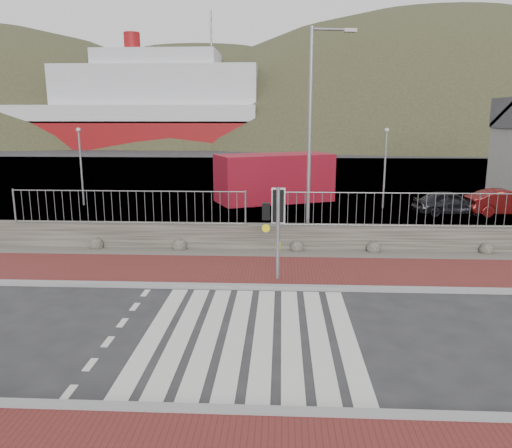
# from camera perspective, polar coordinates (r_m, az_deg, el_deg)

# --- Properties ---
(ground) EXTENTS (220.00, 220.00, 0.00)m
(ground) POSITION_cam_1_polar(r_m,az_deg,el_deg) (11.22, -0.72, -12.56)
(ground) COLOR #28282B
(ground) RESTS_ON ground
(sidewalk_far) EXTENTS (40.00, 3.00, 0.08)m
(sidewalk_far) POSITION_cam_1_polar(r_m,az_deg,el_deg) (15.41, 0.34, -5.40)
(sidewalk_far) COLOR maroon
(sidewalk_far) RESTS_ON ground
(kerb_near) EXTENTS (40.00, 0.25, 0.12)m
(kerb_near) POSITION_cam_1_polar(r_m,az_deg,el_deg) (8.57, -2.06, -20.68)
(kerb_near) COLOR gray
(kerb_near) RESTS_ON ground
(kerb_far) EXTENTS (40.00, 0.25, 0.12)m
(kerb_far) POSITION_cam_1_polar(r_m,az_deg,el_deg) (13.98, 0.06, -7.22)
(kerb_far) COLOR gray
(kerb_far) RESTS_ON ground
(zebra_crossing) EXTENTS (4.62, 5.60, 0.01)m
(zebra_crossing) POSITION_cam_1_polar(r_m,az_deg,el_deg) (11.22, -0.72, -12.54)
(zebra_crossing) COLOR silver
(zebra_crossing) RESTS_ON ground
(gravel_strip) EXTENTS (40.00, 1.50, 0.06)m
(gravel_strip) POSITION_cam_1_polar(r_m,az_deg,el_deg) (17.32, 0.63, -3.43)
(gravel_strip) COLOR #59544C
(gravel_strip) RESTS_ON ground
(stone_wall) EXTENTS (40.00, 0.60, 0.90)m
(stone_wall) POSITION_cam_1_polar(r_m,az_deg,el_deg) (17.99, 0.74, -1.46)
(stone_wall) COLOR #403C34
(stone_wall) RESTS_ON ground
(railing) EXTENTS (18.07, 0.07, 1.22)m
(railing) POSITION_cam_1_polar(r_m,az_deg,el_deg) (17.57, 0.73, 2.77)
(railing) COLOR gray
(railing) RESTS_ON stone_wall
(quay) EXTENTS (120.00, 40.00, 0.50)m
(quay) POSITION_cam_1_polar(r_m,az_deg,el_deg) (38.36, 1.91, 5.17)
(quay) COLOR #4C4C4F
(quay) RESTS_ON ground
(water) EXTENTS (220.00, 50.00, 0.05)m
(water) POSITION_cam_1_polar(r_m,az_deg,el_deg) (73.22, 2.41, 8.53)
(water) COLOR #3F4C54
(water) RESTS_ON ground
(ferry) EXTENTS (50.00, 16.00, 20.00)m
(ferry) POSITION_cam_1_polar(r_m,az_deg,el_deg) (82.07, -15.42, 12.26)
(ferry) COLOR maroon
(ferry) RESTS_ON ground
(hills_backdrop) EXTENTS (254.00, 90.00, 100.00)m
(hills_backdrop) POSITION_cam_1_polar(r_m,az_deg,el_deg) (102.10, 6.22, -3.62)
(hills_backdrop) COLOR #313620
(hills_backdrop) RESTS_ON ground
(traffic_signal_far) EXTENTS (0.66, 0.25, 2.74)m
(traffic_signal_far) POSITION_cam_1_polar(r_m,az_deg,el_deg) (14.15, 2.38, 1.13)
(traffic_signal_far) COLOR gray
(traffic_signal_far) RESTS_ON ground
(streetlight) EXTENTS (1.64, 0.44, 7.74)m
(streetlight) POSITION_cam_1_polar(r_m,az_deg,el_deg) (18.33, 6.58, 11.05)
(streetlight) COLOR gray
(streetlight) RESTS_ON ground
(shipping_container) EXTENTS (6.86, 4.99, 2.64)m
(shipping_container) POSITION_cam_1_polar(r_m,az_deg,el_deg) (28.05, 2.10, 5.28)
(shipping_container) COLOR maroon
(shipping_container) RESTS_ON ground
(car_a) EXTENTS (3.56, 1.77, 1.17)m
(car_a) POSITION_cam_1_polar(r_m,az_deg,el_deg) (26.11, 21.20, 2.31)
(car_a) COLOR black
(car_a) RESTS_ON ground
(car_b) EXTENTS (3.82, 1.47, 1.24)m
(car_b) POSITION_cam_1_polar(r_m,az_deg,el_deg) (26.99, 26.75, 2.21)
(car_b) COLOR #4E0B0B
(car_b) RESTS_ON ground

